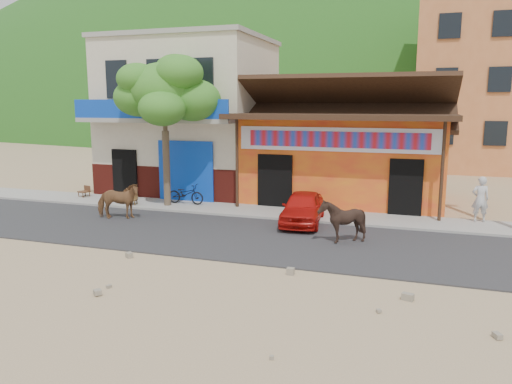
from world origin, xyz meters
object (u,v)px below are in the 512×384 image
red_car (303,208)px  cafe_chair_left (84,187)px  pedestrian (480,199)px  scooter (186,194)px  cow_tan (118,201)px  cow_dark (342,221)px  tree (165,131)px  cafe_chair_right (132,195)px

red_car → cafe_chair_left: size_ratio=3.72×
red_car → pedestrian: 6.17m
scooter → pedestrian: size_ratio=0.99×
cow_tan → scooter: bearing=-43.8°
scooter → cow_dark: bearing=-115.9°
red_car → scooter: size_ratio=2.09×
cow_dark → red_car: 2.61m
tree → cafe_chair_left: 5.11m
scooter → pedestrian: (11.11, 0.45, 0.38)m
cow_dark → cafe_chair_left: cow_dark is taller
cow_tan → cow_dark: bearing=-113.8°
cow_tan → cow_dark: 8.22m
pedestrian → cafe_chair_left: bearing=-9.0°
tree → cafe_chair_right: bearing=-164.0°
cow_dark → cow_tan: bearing=-84.4°
cow_tan → cafe_chair_left: size_ratio=1.78×
cafe_chair_left → cafe_chair_right: 3.12m
pedestrian → cafe_chair_right: (-13.11, -1.30, -0.40)m
cow_dark → cafe_chair_right: bearing=-96.7°
tree → pedestrian: (11.71, 0.90, -2.20)m
cow_tan → cow_dark: cow_dark is taller
tree → red_car: 6.45m
scooter → cafe_chair_right: scooter is taller
scooter → cafe_chair_right: 2.17m
cow_dark → cafe_chair_right: size_ratio=1.70×
scooter → cafe_chair_left: size_ratio=1.78×
cafe_chair_left → cow_dark: bearing=2.9°
pedestrian → red_car: bearing=7.5°
cow_tan → scooter: 3.17m
cafe_chair_left → red_car: bearing=11.0°
cow_tan → cafe_chair_left: cow_tan is taller
pedestrian → cafe_chair_right: pedestrian is taller
red_car → cafe_chair_left: red_car is taller
red_car → cow_dark: bearing=-55.4°
scooter → cafe_chair_left: (-5.00, 0.03, 0.03)m
cafe_chair_right → tree: bearing=1.3°
red_car → cafe_chair_right: bearing=169.9°
pedestrian → cafe_chair_left: pedestrian is taller
cow_tan → pedestrian: 12.84m
cow_tan → pedestrian: size_ratio=0.99×
cow_dark → cafe_chair_left: 12.42m
tree → cafe_chair_right: tree is taller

